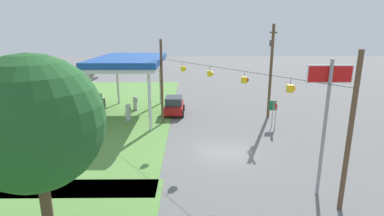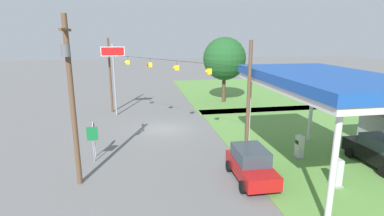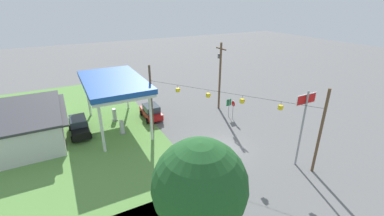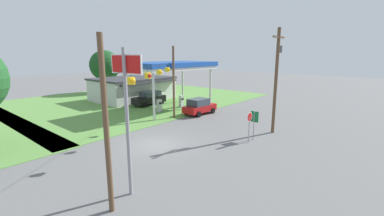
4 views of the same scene
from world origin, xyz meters
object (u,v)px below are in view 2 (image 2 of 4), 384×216
object	(u,v)px
gas_station_canopy	(324,82)
fuel_pump_far	(337,173)
car_at_pumps_rear	(381,151)
car_at_pumps_front	(251,164)
stop_sign_overhead	(114,66)
route_sign	(93,137)
tree_west_verge	(224,59)
utility_pole_main	(71,94)
stop_sign_roadside	(94,131)
fuel_pump_near	(299,147)

from	to	relation	value
gas_station_canopy	fuel_pump_far	size ratio (longest dim) A/B	7.17
car_at_pumps_rear	car_at_pumps_front	bearing A→B (deg)	91.84
gas_station_canopy	stop_sign_overhead	distance (m)	20.19
stop_sign_overhead	route_sign	size ratio (longest dim) A/B	3.04
fuel_pump_far	tree_west_verge	world-z (taller)	tree_west_verge
route_sign	car_at_pumps_front	bearing A→B (deg)	65.60
car_at_pumps_front	tree_west_verge	bearing A→B (deg)	169.35
tree_west_verge	car_at_pumps_rear	bearing A→B (deg)	13.14
fuel_pump_far	stop_sign_overhead	distance (m)	22.17
car_at_pumps_front	tree_west_verge	distance (m)	20.83
car_at_pumps_front	tree_west_verge	xyz separation A→B (m)	(-19.95, 4.11, 4.36)
tree_west_verge	gas_station_canopy	bearing A→B (deg)	0.71
stop_sign_overhead	utility_pole_main	distance (m)	14.77
fuel_pump_far	stop_sign_roadside	size ratio (longest dim) A/B	0.63
fuel_pump_far	stop_sign_roadside	world-z (taller)	stop_sign_roadside
car_at_pumps_rear	utility_pole_main	world-z (taller)	utility_pole_main
car_at_pumps_rear	stop_sign_overhead	distance (m)	23.67
route_sign	tree_west_verge	xyz separation A→B (m)	(-15.77, 13.33, 3.60)
fuel_pump_far	tree_west_verge	xyz separation A→B (m)	(-21.51, -0.24, 4.56)
gas_station_canopy	car_at_pumps_front	xyz separation A→B (m)	(0.41, -4.35, -4.54)
tree_west_verge	car_at_pumps_front	bearing A→B (deg)	-11.64
fuel_pump_near	car_at_pumps_rear	distance (m)	4.85
stop_sign_roadside	tree_west_verge	xyz separation A→B (m)	(-14.88, 13.36, 3.50)
fuel_pump_near	car_at_pumps_rear	world-z (taller)	car_at_pumps_rear
car_at_pumps_rear	utility_pole_main	xyz separation A→B (m)	(-0.96, -18.32, 4.15)
stop_sign_roadside	tree_west_verge	size ratio (longest dim) A/B	0.32
stop_sign_overhead	route_sign	xyz separation A→B (m)	(11.77, -0.69, -3.41)
car_at_pumps_front	car_at_pumps_rear	xyz separation A→B (m)	(-0.26, 8.71, 0.04)
fuel_pump_near	utility_pole_main	distance (m)	14.69
gas_station_canopy	car_at_pumps_rear	size ratio (longest dim) A/B	2.40
gas_station_canopy	route_sign	bearing A→B (deg)	-105.54
stop_sign_overhead	route_sign	world-z (taller)	stop_sign_overhead
gas_station_canopy	tree_west_verge	bearing A→B (deg)	-179.29
car_at_pumps_front	stop_sign_overhead	xyz separation A→B (m)	(-15.95, -8.53, 4.17)
stop_sign_roadside	fuel_pump_near	bearing A→B (deg)	-101.20
car_at_pumps_rear	stop_sign_overhead	size ratio (longest dim) A/B	0.65
stop_sign_overhead	route_sign	bearing A→B (deg)	-3.34
fuel_pump_near	tree_west_verge	world-z (taller)	tree_west_verge
car_at_pumps_front	utility_pole_main	bearing A→B (deg)	-96.24
car_at_pumps_rear	route_sign	size ratio (longest dim) A/B	1.98
fuel_pump_near	car_at_pumps_front	distance (m)	4.96
route_sign	stop_sign_roadside	bearing A→B (deg)	-177.85
route_sign	fuel_pump_near	bearing A→B (deg)	82.43
car_at_pumps_front	tree_west_verge	world-z (taller)	tree_west_verge
fuel_pump_near	tree_west_verge	distance (m)	18.15
car_at_pumps_rear	route_sign	bearing A→B (deg)	77.78
car_at_pumps_front	route_sign	size ratio (longest dim) A/B	1.78
utility_pole_main	tree_west_verge	bearing A→B (deg)	143.77
tree_west_verge	route_sign	bearing A→B (deg)	-40.21
car_at_pumps_front	route_sign	xyz separation A→B (m)	(-4.18, -9.22, 0.76)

